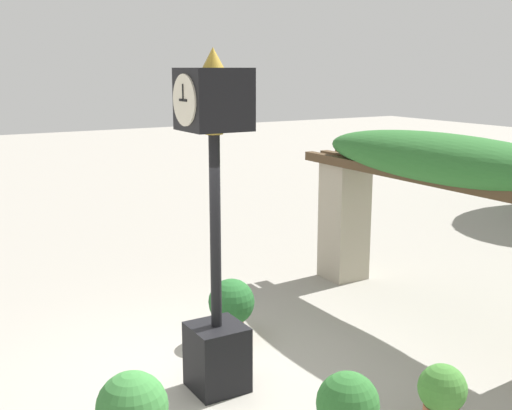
% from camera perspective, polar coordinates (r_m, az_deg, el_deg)
% --- Properties ---
extents(ground_plane, '(60.00, 60.00, 0.00)m').
position_cam_1_polar(ground_plane, '(7.66, -4.67, -15.17)').
color(ground_plane, gray).
extents(pedestal_clock, '(0.63, 0.68, 3.71)m').
position_cam_1_polar(pedestal_clock, '(6.80, -3.64, -2.06)').
color(pedestal_clock, black).
rests_on(pedestal_clock, ground).
extents(pergola, '(5.45, 1.23, 2.64)m').
position_cam_1_polar(pergola, '(9.15, 16.22, 1.73)').
color(pergola, '#A89E89').
rests_on(pergola, ground).
extents(potted_plant_near_right, '(0.48, 0.48, 0.69)m').
position_cam_1_polar(potted_plant_near_right, '(6.76, 16.20, -15.93)').
color(potted_plant_near_right, '#9E563D').
rests_on(potted_plant_near_right, ground).
extents(potted_plant_far_left, '(0.60, 0.60, 0.83)m').
position_cam_1_polar(potted_plant_far_left, '(8.43, -2.19, -8.89)').
color(potted_plant_far_left, '#B26B4C').
rests_on(potted_plant_far_left, ground).
extents(potted_plant_far_right, '(0.67, 0.67, 0.79)m').
position_cam_1_polar(potted_plant_far_right, '(6.28, -10.94, -17.44)').
color(potted_plant_far_right, brown).
rests_on(potted_plant_far_right, ground).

